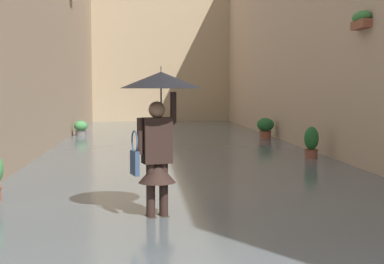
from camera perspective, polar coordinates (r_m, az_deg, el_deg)
ground_plane at (r=16.00m, az=-1.41°, el=-2.03°), size 67.73×67.73×0.00m
flood_water at (r=16.00m, az=-1.41°, el=-1.86°), size 8.03×33.09×0.10m
building_facade_left at (r=16.97m, az=14.33°, el=12.11°), size 2.04×31.09×8.22m
building_facade_far at (r=30.52m, az=-3.24°, el=10.75°), size 10.83×1.80×10.34m
person_wading at (r=7.37m, az=-3.40°, el=2.12°), size 1.10×1.10×2.10m
potted_plant_near_left at (r=19.31m, az=7.54°, el=0.44°), size 0.59×0.59×0.81m
potted_plant_mid_right at (r=20.75m, az=-11.33°, el=0.35°), size 0.50×0.50×0.65m
potted_plant_far_left at (r=14.00m, az=12.14°, el=-1.15°), size 0.36×0.36×0.88m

